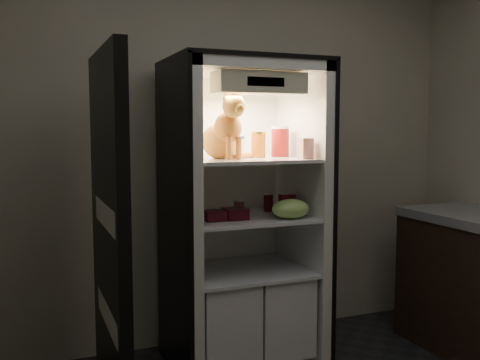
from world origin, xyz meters
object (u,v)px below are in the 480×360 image
at_px(cream_carton, 306,149).
at_px(grape_bag, 291,209).
at_px(salsa_jar, 258,145).
at_px(soda_can_c, 284,204).
at_px(berry_box_right, 235,214).
at_px(berry_box_left, 214,216).
at_px(condiment_jar, 239,207).
at_px(mayo_tub, 237,146).
at_px(soda_can_b, 291,203).
at_px(pepper_jar, 280,142).
at_px(refrigerator, 241,238).
at_px(tabby_cat, 224,133).
at_px(parmesan_shaker, 232,142).
at_px(soda_can_a, 268,203).

height_order(cream_carton, grape_bag, cream_carton).
relative_size(salsa_jar, soda_can_c, 1.20).
bearing_deg(berry_box_right, berry_box_left, -179.74).
bearing_deg(condiment_jar, mayo_tub, 76.32).
relative_size(soda_can_b, soda_can_c, 0.96).
xyz_separation_m(mayo_tub, salsa_jar, (0.09, -0.13, 0.01)).
bearing_deg(salsa_jar, pepper_jar, 11.64).
relative_size(refrigerator, mayo_tub, 14.39).
bearing_deg(refrigerator, berry_box_right, -122.49).
bearing_deg(condiment_jar, soda_can_b, -15.43).
bearing_deg(tabby_cat, mayo_tub, 37.56).
height_order(parmesan_shaker, berry_box_right, parmesan_shaker).
distance_m(pepper_jar, soda_can_c, 0.39).
distance_m(parmesan_shaker, cream_carton, 0.45).
xyz_separation_m(mayo_tub, berry_box_right, (-0.11, -0.25, -0.38)).
bearing_deg(tabby_cat, grape_bag, -38.17).
bearing_deg(grape_bag, berry_box_left, 167.14).
height_order(soda_can_c, condiment_jar, soda_can_c).
distance_m(condiment_jar, berry_box_left, 0.28).
xyz_separation_m(cream_carton, berry_box_left, (-0.53, 0.11, -0.38)).
distance_m(soda_can_a, berry_box_left, 0.48).
bearing_deg(condiment_jar, grape_bag, -50.73).
distance_m(soda_can_a, soda_can_b, 0.15).
xyz_separation_m(soda_can_b, berry_box_left, (-0.53, -0.08, -0.03)).
distance_m(soda_can_b, berry_box_right, 0.41).
relative_size(refrigerator, soda_can_a, 16.82).
distance_m(mayo_tub, soda_can_c, 0.47).
xyz_separation_m(parmesan_shaker, salsa_jar, (0.16, -0.03, -0.02)).
xyz_separation_m(refrigerator, berry_box_right, (-0.10, -0.16, 0.18)).
xyz_separation_m(cream_carton, soda_can_b, (0.01, 0.19, -0.35)).
height_order(cream_carton, soda_can_c, cream_carton).
distance_m(refrigerator, mayo_tub, 0.57).
xyz_separation_m(parmesan_shaker, grape_bag, (0.27, -0.25, -0.39)).
relative_size(refrigerator, soda_can_c, 14.32).
bearing_deg(parmesan_shaker, berry_box_right, -104.56).
relative_size(salsa_jar, soda_can_a, 1.41).
distance_m(mayo_tub, berry_box_left, 0.52).
bearing_deg(grape_bag, berry_box_right, 162.06).
bearing_deg(tabby_cat, berry_box_left, -148.13).
height_order(refrigerator, condiment_jar, refrigerator).
bearing_deg(refrigerator, parmesan_shaker, -169.19).
relative_size(soda_can_b, berry_box_left, 1.09).
bearing_deg(mayo_tub, berry_box_left, -134.03).
height_order(parmesan_shaker, berry_box_left, parmesan_shaker).
xyz_separation_m(refrigerator, pepper_jar, (0.26, -0.01, 0.59)).
xyz_separation_m(salsa_jar, pepper_jar, (0.17, 0.03, 0.02)).
xyz_separation_m(salsa_jar, berry_box_left, (-0.33, -0.12, -0.40)).
height_order(parmesan_shaker, soda_can_a, parmesan_shaker).
bearing_deg(soda_can_b, condiment_jar, 164.57).
height_order(refrigerator, berry_box_right, refrigerator).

